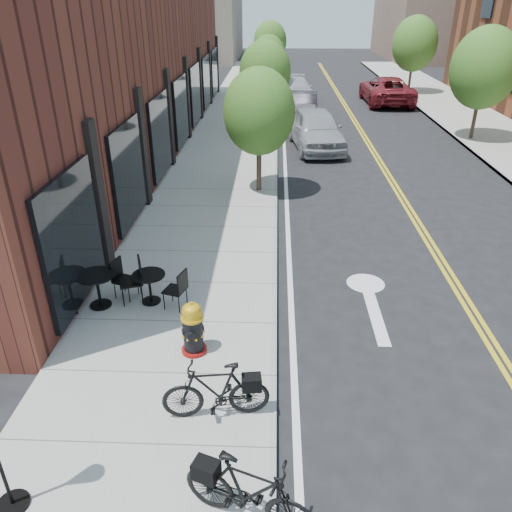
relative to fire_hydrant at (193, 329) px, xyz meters
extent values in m
plane|color=black|center=(1.47, -0.59, -0.61)|extent=(120.00, 120.00, 0.00)
cube|color=#9E9B93|center=(-0.53, 9.41, -0.55)|extent=(4.00, 70.00, 0.12)
cube|color=#4E2119|center=(-5.03, 13.41, 2.89)|extent=(5.00, 28.00, 7.00)
cube|color=#726656|center=(-6.53, 47.41, 4.39)|extent=(8.00, 14.00, 10.00)
cylinder|color=#382B1E|center=(0.87, 8.41, 0.32)|extent=(0.16, 0.16, 1.61)
ellipsoid|color=#2D6720|center=(0.87, 8.41, 2.00)|extent=(2.20, 2.20, 2.64)
cylinder|color=#382B1E|center=(0.87, 16.41, 0.35)|extent=(0.16, 0.16, 1.68)
ellipsoid|color=#2D6720|center=(0.87, 16.41, 2.11)|extent=(2.30, 2.30, 2.76)
cylinder|color=#382B1E|center=(0.87, 24.41, 0.30)|extent=(0.16, 0.16, 1.57)
ellipsoid|color=#2D6720|center=(0.87, 24.41, 1.93)|extent=(2.10, 2.10, 2.52)
cylinder|color=#382B1E|center=(0.87, 32.41, 0.37)|extent=(0.16, 0.16, 1.71)
ellipsoid|color=#2D6720|center=(0.87, 32.41, 2.19)|extent=(2.40, 2.40, 2.88)
cylinder|color=#382B1E|center=(10.07, 15.41, 0.42)|extent=(0.16, 0.16, 1.82)
ellipsoid|color=#2D6720|center=(10.07, 15.41, 2.45)|extent=(2.80, 2.80, 3.36)
cylinder|color=#382B1E|center=(10.07, 27.41, 0.42)|extent=(0.16, 0.16, 1.82)
ellipsoid|color=#2D6720|center=(10.07, 27.41, 2.45)|extent=(2.80, 2.80, 3.36)
cylinder|color=maroon|center=(0.00, 0.00, -0.45)|extent=(0.59, 0.59, 0.07)
cylinder|color=black|center=(0.00, 0.00, -0.12)|extent=(0.46, 0.46, 0.67)
cylinder|color=gold|center=(0.00, 0.00, 0.23)|extent=(0.52, 0.52, 0.04)
cylinder|color=gold|center=(0.00, 0.00, 0.32)|extent=(0.44, 0.44, 0.16)
ellipsoid|color=gold|center=(0.00, 0.00, 0.41)|extent=(0.43, 0.43, 0.19)
cylinder|color=gold|center=(0.00, 0.00, 0.51)|extent=(0.07, 0.07, 0.07)
imported|color=black|center=(0.57, -1.51, -0.01)|extent=(1.64, 0.65, 0.96)
imported|color=black|center=(1.15, -3.21, 0.02)|extent=(1.76, 1.04, 1.02)
cylinder|color=black|center=(-1.13, 1.58, -0.47)|extent=(0.49, 0.49, 0.03)
cylinder|color=black|center=(-1.13, 1.58, -0.17)|extent=(0.07, 0.07, 0.62)
cylinder|color=black|center=(-1.13, 1.58, 0.15)|extent=(0.85, 0.85, 0.03)
cylinder|color=black|center=(-2.13, 1.40, -0.47)|extent=(0.56, 0.56, 0.03)
cylinder|color=black|center=(-2.13, 1.40, -0.13)|extent=(0.08, 0.08, 0.69)
cylinder|color=black|center=(-2.13, 1.40, 0.22)|extent=(0.96, 0.96, 0.03)
cylinder|color=black|center=(-1.80, -3.11, -0.46)|extent=(0.40, 0.40, 0.04)
imported|color=#A1A4AA|center=(3.07, 13.92, 0.20)|extent=(2.48, 4.93, 1.61)
imported|color=black|center=(2.75, 19.56, 0.07)|extent=(1.82, 4.23, 1.35)
imported|color=#B1B1B6|center=(2.61, 24.85, 0.05)|extent=(2.28, 4.68, 1.31)
imported|color=maroon|center=(7.93, 24.06, 0.17)|extent=(2.63, 5.60, 1.55)
camera|label=1|loc=(1.38, -7.05, 5.14)|focal=35.00mm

